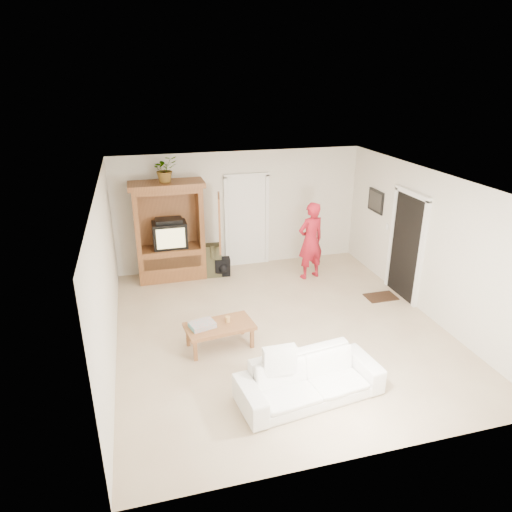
{
  "coord_description": "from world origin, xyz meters",
  "views": [
    {
      "loc": [
        -2.19,
        -6.58,
        4.13
      ],
      "look_at": [
        -0.27,
        0.6,
        1.15
      ],
      "focal_mm": 32.0,
      "sensor_mm": 36.0,
      "label": 1
    }
  ],
  "objects_px": {
    "man": "(311,241)",
    "coffee_table": "(220,328)",
    "armoire": "(171,238)",
    "sofa": "(309,379)"
  },
  "relations": [
    {
      "from": "man",
      "to": "coffee_table",
      "type": "xyz_separation_m",
      "value": [
        -2.39,
        -2.19,
        -0.49
      ]
    },
    {
      "from": "armoire",
      "to": "man",
      "type": "distance_m",
      "value": 2.96
    },
    {
      "from": "armoire",
      "to": "man",
      "type": "xyz_separation_m",
      "value": [
        2.85,
        -0.77,
        -0.07
      ]
    },
    {
      "from": "man",
      "to": "sofa",
      "type": "xyz_separation_m",
      "value": [
        -1.45,
        -3.73,
        -0.55
      ]
    },
    {
      "from": "sofa",
      "to": "coffee_table",
      "type": "bearing_deg",
      "value": 113.89
    },
    {
      "from": "sofa",
      "to": "coffee_table",
      "type": "height_order",
      "value": "sofa"
    },
    {
      "from": "sofa",
      "to": "coffee_table",
      "type": "xyz_separation_m",
      "value": [
        -0.94,
        1.54,
        0.06
      ]
    },
    {
      "from": "man",
      "to": "armoire",
      "type": "bearing_deg",
      "value": -29.5
    },
    {
      "from": "man",
      "to": "coffee_table",
      "type": "height_order",
      "value": "man"
    },
    {
      "from": "sofa",
      "to": "man",
      "type": "bearing_deg",
      "value": 61.2
    }
  ]
}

